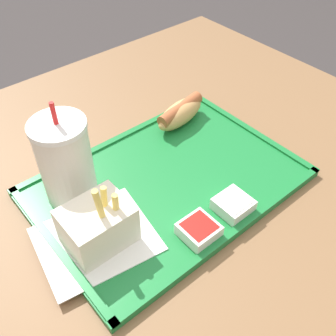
% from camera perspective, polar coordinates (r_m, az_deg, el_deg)
% --- Properties ---
extents(dining_table, '(1.07, 1.01, 0.75)m').
position_cam_1_polar(dining_table, '(0.97, 1.07, -18.94)').
color(dining_table, brown).
rests_on(dining_table, ground_plane).
extents(food_tray, '(0.44, 0.31, 0.01)m').
position_cam_1_polar(food_tray, '(0.67, 0.00, -2.13)').
color(food_tray, '#197233').
rests_on(food_tray, dining_table).
extents(paper_napkin, '(0.19, 0.17, 0.00)m').
position_cam_1_polar(paper_napkin, '(0.60, -10.43, -10.10)').
color(paper_napkin, white).
rests_on(paper_napkin, food_tray).
extents(soda_cup, '(0.09, 0.09, 0.18)m').
position_cam_1_polar(soda_cup, '(0.62, -14.65, 0.95)').
color(soda_cup, silver).
rests_on(soda_cup, food_tray).
extents(hot_dog_far, '(0.13, 0.07, 0.04)m').
position_cam_1_polar(hot_dog_far, '(0.78, 1.80, 8.06)').
color(hot_dog_far, tan).
rests_on(hot_dog_far, food_tray).
extents(fries_carton, '(0.10, 0.08, 0.12)m').
position_cam_1_polar(fries_carton, '(0.57, -10.03, -8.29)').
color(fries_carton, silver).
rests_on(fries_carton, food_tray).
extents(sauce_cup_mayo, '(0.05, 0.05, 0.02)m').
position_cam_1_polar(sauce_cup_mayo, '(0.63, 9.45, -5.27)').
color(sauce_cup_mayo, silver).
rests_on(sauce_cup_mayo, food_tray).
extents(sauce_cup_ketchup, '(0.05, 0.05, 0.02)m').
position_cam_1_polar(sauce_cup_ketchup, '(0.59, 4.49, -8.95)').
color(sauce_cup_ketchup, silver).
rests_on(sauce_cup_ketchup, food_tray).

